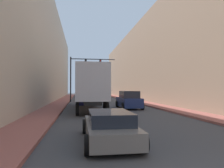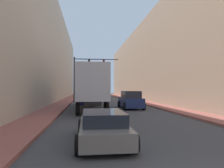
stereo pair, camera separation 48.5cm
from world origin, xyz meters
TOP-DOWN VIEW (x-y plane):
  - sidewalk_right at (5.64, 30.00)m, footprint 2.21×80.00m
  - sidewalk_left at (-5.64, 30.00)m, footprint 2.21×80.00m
  - building_right at (9.74, 30.00)m, footprint 6.00×80.00m
  - building_left at (-9.74, 30.00)m, footprint 6.00×80.00m
  - semi_truck at (-2.10, 19.57)m, footprint 2.51×13.54m
  - sedan_car at (-1.93, 5.92)m, footprint 1.95×4.56m
  - suv_car at (1.91, 19.31)m, footprint 2.07×4.68m
  - traffic_signal_gantry at (-2.79, 31.49)m, footprint 6.93×0.35m

SIDE VIEW (x-z plane):
  - sidewalk_right at x=5.64m, z-range 0.00..0.15m
  - sidewalk_left at x=-5.64m, z-range 0.00..0.15m
  - sedan_car at x=-1.93m, z-range -0.01..1.16m
  - suv_car at x=1.91m, z-range -0.05..1.72m
  - semi_truck at x=-2.10m, z-range 0.27..4.18m
  - traffic_signal_gantry at x=-2.79m, z-range 1.32..8.21m
  - building_right at x=9.74m, z-range 0.00..13.33m
  - building_left at x=-9.74m, z-range 0.00..15.22m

